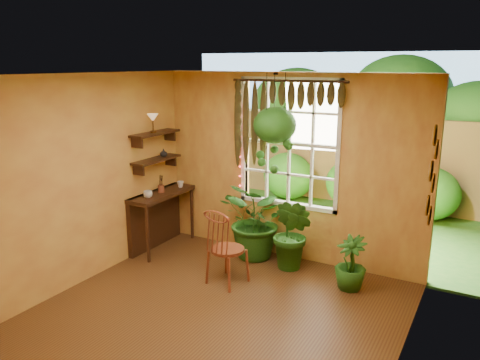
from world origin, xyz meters
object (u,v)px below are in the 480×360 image
object	(u,v)px
counter_ledge	(157,213)
hanging_basket	(275,131)
windsor_chair	(226,259)
potted_plant_mid	(293,234)
potted_plant_left	(258,221)

from	to	relation	value
counter_ledge	hanging_basket	world-z (taller)	hanging_basket
windsor_chair	hanging_basket	distance (m)	1.86
windsor_chair	potted_plant_mid	distance (m)	1.02
potted_plant_left	counter_ledge	bearing A→B (deg)	-167.07
counter_ledge	potted_plant_left	distance (m)	1.62
counter_ledge	potted_plant_mid	bearing A→B (deg)	6.00
counter_ledge	hanging_basket	bearing A→B (deg)	12.48
counter_ledge	potted_plant_mid	distance (m)	2.20
windsor_chair	potted_plant_mid	bearing A→B (deg)	64.23
counter_ledge	potted_plant_mid	world-z (taller)	potted_plant_mid
counter_ledge	windsor_chair	distance (m)	1.71
windsor_chair	potted_plant_left	distance (m)	0.97
windsor_chair	potted_plant_left	xyz separation A→B (m)	(-0.02, 0.94, 0.24)
windsor_chair	potted_plant_mid	world-z (taller)	windsor_chair
counter_ledge	hanging_basket	distance (m)	2.30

